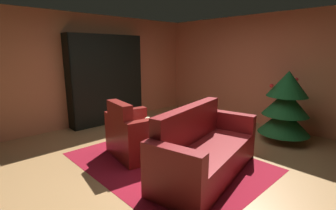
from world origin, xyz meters
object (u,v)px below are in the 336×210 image
bottle_on_table (176,126)px  decorated_tree (286,106)px  armchair_red (135,136)px  coffee_table (174,138)px  couch_red (204,152)px  bookshelf_unit (110,80)px  book_stack_on_table (176,134)px

bottle_on_table → decorated_tree: bearing=65.4°
armchair_red → coffee_table: bearing=27.2°
decorated_tree → couch_red: bearing=-96.9°
bottle_on_table → bookshelf_unit: bearing=172.6°
bookshelf_unit → armchair_red: size_ratio=2.00×
book_stack_on_table → armchair_red: bearing=-155.2°
coffee_table → book_stack_on_table: bearing=-16.9°
book_stack_on_table → bottle_on_table: bearing=134.2°
bookshelf_unit → decorated_tree: 3.94m
coffee_table → bottle_on_table: 0.23m
bookshelf_unit → couch_red: (3.27, -0.44, -0.71)m
bottle_on_table → decorated_tree: 2.27m
coffee_table → decorated_tree: (0.84, 2.20, 0.33)m
book_stack_on_table → bookshelf_unit: bearing=169.9°
armchair_red → coffee_table: size_ratio=1.70×
bookshelf_unit → coffee_table: 2.81m
bookshelf_unit → bottle_on_table: bookshelf_unit is taller
couch_red → coffee_table: couch_red is taller
coffee_table → decorated_tree: size_ratio=0.45×
bottle_on_table → armchair_red: bearing=-138.5°
bookshelf_unit → decorated_tree: bookshelf_unit is taller
couch_red → decorated_tree: 2.22m
armchair_red → couch_red: (1.20, 0.35, -0.01)m
bookshelf_unit → decorated_tree: bearing=26.0°
armchair_red → book_stack_on_table: bearing=24.8°
armchair_red → couch_red: 1.25m
armchair_red → couch_red: couch_red is taller
coffee_table → bottle_on_table: bottle_on_table is taller
coffee_table → bottle_on_table: (-0.10, 0.14, 0.16)m
bookshelf_unit → book_stack_on_table: 2.84m
armchair_red → book_stack_on_table: armchair_red is taller
coffee_table → decorated_tree: 2.38m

